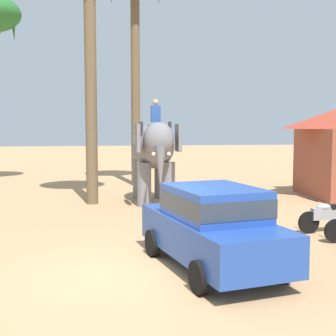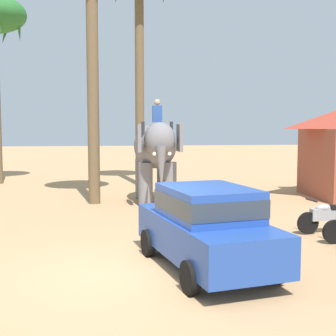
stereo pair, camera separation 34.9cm
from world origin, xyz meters
TOP-DOWN VIEW (x-y plane):
  - ground_plane at (0.00, 0.00)m, footprint 120.00×120.00m
  - car_sedan_foreground at (1.65, 0.08)m, footprint 2.48×4.36m
  - elephant_with_mahout at (1.51, 8.41)m, footprint 1.60×3.86m
  - motorcycle_far_in_row at (5.63, 2.79)m, footprint 1.80×0.55m

SIDE VIEW (x-z plane):
  - ground_plane at x=0.00m, z-range 0.00..0.00m
  - motorcycle_far_in_row at x=5.63m, z-range -0.01..0.93m
  - car_sedan_foreground at x=1.65m, z-range 0.08..1.78m
  - elephant_with_mahout at x=1.51m, z-range 0.05..3.93m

